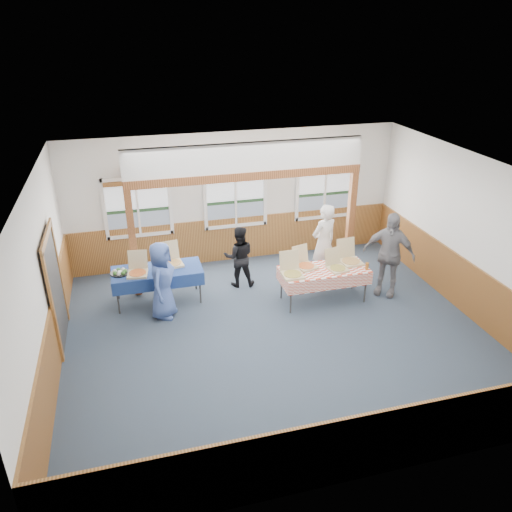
{
  "coord_description": "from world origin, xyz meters",
  "views": [
    {
      "loc": [
        -2.49,
        -7.67,
        5.52
      ],
      "look_at": [
        -0.15,
        1.0,
        1.22
      ],
      "focal_mm": 35.0,
      "sensor_mm": 36.0,
      "label": 1
    }
  ],
  "objects": [
    {
      "name": "wainscot_left",
      "position": [
        -3.98,
        0.0,
        0.55
      ],
      "size": [
        0.05,
        6.98,
        1.1
      ],
      "primitive_type": "cube",
      "color": "brown",
      "rests_on": "floor"
    },
    {
      "name": "floor",
      "position": [
        0.0,
        0.0,
        0.0
      ],
      "size": [
        8.0,
        8.0,
        0.0
      ],
      "primitive_type": "plane",
      "color": "#2B3747",
      "rests_on": "ground"
    },
    {
      "name": "pizza_box_b",
      "position": [
        -1.73,
        2.02,
        0.82
      ],
      "size": [
        0.47,
        0.55,
        0.44
      ],
      "rotation": [
        0.0,
        0.0,
        0.14
      ],
      "color": "#D1B98B",
      "rests_on": "table_left"
    },
    {
      "name": "wainscot_front",
      "position": [
        0.0,
        -3.48,
        0.55
      ],
      "size": [
        7.98,
        0.05,
        1.1
      ],
      "primitive_type": "cube",
      "color": "brown",
      "rests_on": "floor"
    },
    {
      "name": "pizza_box_d",
      "position": [
        0.96,
        1.15,
        0.82
      ],
      "size": [
        0.5,
        0.56,
        0.42
      ],
      "rotation": [
        0.0,
        0.0,
        0.28
      ],
      "color": "#D1B98B",
      "rests_on": "table_right"
    },
    {
      "name": "person_grey",
      "position": [
        2.77,
        0.91,
        0.95
      ],
      "size": [
        1.14,
        1.08,
        1.89
      ],
      "primitive_type": "imported",
      "rotation": [
        0.0,
        0.0,
        -0.72
      ],
      "color": "gray",
      "rests_on": "floor"
    },
    {
      "name": "pizza_box_f",
      "position": [
        1.97,
        1.1,
        0.83
      ],
      "size": [
        0.47,
        0.56,
        0.47
      ],
      "rotation": [
        0.0,
        0.0,
        0.08
      ],
      "color": "#D1B98B",
      "rests_on": "table_right"
    },
    {
      "name": "window_right",
      "position": [
        2.3,
        3.46,
        1.68
      ],
      "size": [
        1.56,
        0.1,
        1.46
      ],
      "color": "white",
      "rests_on": "wall_back"
    },
    {
      "name": "cased_opening",
      "position": [
        -3.96,
        0.9,
        1.05
      ],
      "size": [
        0.06,
        1.3,
        2.1
      ],
      "primitive_type": "cube",
      "color": "#2E2E2E",
      "rests_on": "wall_left"
    },
    {
      "name": "veggie_tray",
      "position": [
        -2.83,
        1.85,
        0.79
      ],
      "size": [
        0.39,
        0.39,
        0.09
      ],
      "color": "black",
      "rests_on": "table_left"
    },
    {
      "name": "ceiling",
      "position": [
        0.0,
        0.0,
        3.2
      ],
      "size": [
        8.0,
        8.0,
        0.0
      ],
      "primitive_type": "plane",
      "rotation": [
        3.14,
        0.0,
        0.0
      ],
      "color": "white",
      "rests_on": "wall_back"
    },
    {
      "name": "post_right",
      "position": [
        2.5,
        2.3,
        1.2
      ],
      "size": [
        0.15,
        0.15,
        2.4
      ],
      "primitive_type": "cube",
      "color": "#5D3214",
      "rests_on": "floor"
    },
    {
      "name": "wall_back",
      "position": [
        0.0,
        3.5,
        1.6
      ],
      "size": [
        8.0,
        0.0,
        8.0
      ],
      "primitive_type": "plane",
      "rotation": [
        1.57,
        0.0,
        0.0
      ],
      "color": "silver",
      "rests_on": "floor"
    },
    {
      "name": "cross_beam",
      "position": [
        0.0,
        2.3,
        2.49
      ],
      "size": [
        5.15,
        0.18,
        0.18
      ],
      "primitive_type": "cube",
      "color": "#5D3214",
      "rests_on": "post_left"
    },
    {
      "name": "window_left",
      "position": [
        -2.3,
        3.46,
        1.68
      ],
      "size": [
        1.56,
        0.1,
        1.46
      ],
      "color": "white",
      "rests_on": "wall_back"
    },
    {
      "name": "drink_glass",
      "position": [
        2.17,
        0.71,
        0.83
      ],
      "size": [
        0.07,
        0.07,
        0.15
      ],
      "primitive_type": "cylinder",
      "color": "#A05A1A",
      "rests_on": "table_right"
    },
    {
      "name": "table_right",
      "position": [
        1.32,
        0.96,
        0.7
      ],
      "size": [
        2.0,
        1.37,
        0.76
      ],
      "rotation": [
        0.0,
        0.0,
        -0.31
      ],
      "color": "#2E2E2E",
      "rests_on": "floor"
    },
    {
      "name": "wall_right",
      "position": [
        4.0,
        0.0,
        1.6
      ],
      "size": [
        0.0,
        8.0,
        8.0
      ],
      "primitive_type": "plane",
      "rotation": [
        1.57,
        0.0,
        -1.57
      ],
      "color": "silver",
      "rests_on": "floor"
    },
    {
      "name": "pizza_box_c",
      "position": [
        0.57,
        0.86,
        0.83
      ],
      "size": [
        0.42,
        0.51,
        0.45
      ],
      "rotation": [
        0.0,
        0.0,
        -0.01
      ],
      "color": "#D1B98B",
      "rests_on": "table_right"
    },
    {
      "name": "wainscot_back",
      "position": [
        0.0,
        3.48,
        0.55
      ],
      "size": [
        7.98,
        0.05,
        1.1
      ],
      "primitive_type": "cube",
      "color": "brown",
      "rests_on": "floor"
    },
    {
      "name": "window_mid",
      "position": [
        0.0,
        3.46,
        1.68
      ],
      "size": [
        1.56,
        0.1,
        1.46
      ],
      "color": "white",
      "rests_on": "wall_back"
    },
    {
      "name": "wall_left",
      "position": [
        -4.0,
        0.0,
        1.6
      ],
      "size": [
        0.0,
        8.0,
        8.0
      ],
      "primitive_type": "plane",
      "rotation": [
        1.57,
        0.0,
        1.57
      ],
      "color": "silver",
      "rests_on": "floor"
    },
    {
      "name": "woman_black",
      "position": [
        -0.25,
        2.11,
        0.71
      ],
      "size": [
        0.77,
        0.65,
        1.42
      ],
      "primitive_type": "imported",
      "rotation": [
        0.0,
        0.0,
        2.97
      ],
      "color": "black",
      "rests_on": "floor"
    },
    {
      "name": "post_left",
      "position": [
        -2.5,
        2.3,
        1.2
      ],
      "size": [
        0.15,
        0.15,
        2.4
      ],
      "primitive_type": "cube",
      "color": "#5D3214",
      "rests_on": "floor"
    },
    {
      "name": "wainscot_right",
      "position": [
        3.98,
        0.0,
        0.55
      ],
      "size": [
        0.05,
        6.98,
        1.1
      ],
      "primitive_type": "cube",
      "color": "brown",
      "rests_on": "floor"
    },
    {
      "name": "pizza_box_a",
      "position": [
        -2.47,
        1.74,
        0.82
      ],
      "size": [
        0.46,
        0.54,
        0.43
      ],
      "rotation": [
        0.0,
        0.0,
        -0.15
      ],
      "color": "#D1B98B",
      "rests_on": "table_left"
    },
    {
      "name": "pizza_box_e",
      "position": [
        1.57,
        0.88,
        0.82
      ],
      "size": [
        0.44,
        0.51,
        0.41
      ],
      "rotation": [
        0.0,
        0.0,
        0.16
      ],
      "color": "#D1B98B",
      "rests_on": "table_right"
    },
    {
      "name": "wall_front",
      "position": [
        0.0,
        -3.5,
        1.6
      ],
      "size": [
        8.0,
        0.0,
        8.0
      ],
      "primitive_type": "plane",
      "rotation": [
        -1.57,
        0.0,
        0.0
      ],
      "color": "silver",
      "rests_on": "floor"
    },
    {
      "name": "woman_white",
      "position": [
        1.66,
        1.85,
        0.92
      ],
      "size": [
        0.79,
        0.65,
        1.84
      ],
      "primitive_type": "imported",
      "rotation": [
        0.0,
        0.0,
        3.51
      ],
      "color": "silver",
      "rests_on": "floor"
    },
    {
      "name": "table_left",
      "position": [
        -2.08,
        1.85,
        0.7
      ],
      "size": [
        1.91,
        0.92,
        0.76
      ],
      "rotation": [
        0.0,
        0.0,
        0.05
      ],
      "color": "#2E2E2E",
      "rests_on": "floor"
    },
    {
      "name": "man_blue",
      "position": [
        -2.02,
        1.23,
        0.81
      ],
      "size": [
        0.79,
        0.93,
        1.62
      ],
      "primitive_type": "imported",
      "rotation": [
        0.0,
        0.0,
        1.15
      ],
      "color": "#3E589C",
      "rests_on": "floor"
    }
  ]
}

